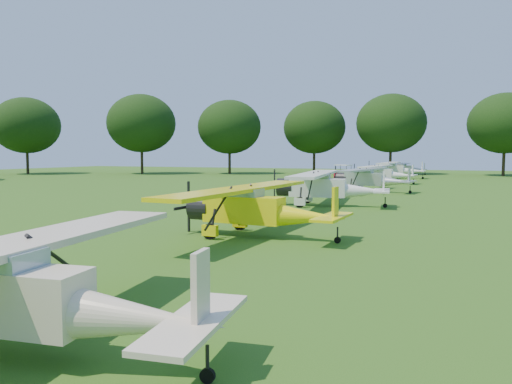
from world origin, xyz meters
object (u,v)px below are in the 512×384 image
at_px(aircraft_2, 255,206).
at_px(aircraft_7, 405,167).
at_px(aircraft_1, 23,289).
at_px(aircraft_5, 382,172).
at_px(golf_cart, 343,174).
at_px(aircraft_3, 326,185).
at_px(aircraft_6, 394,168).
at_px(aircraft_4, 370,177).

bearing_deg(aircraft_2, aircraft_7, 93.19).
xyz_separation_m(aircraft_1, aircraft_7, (-1.20, 75.89, -0.07)).
relative_size(aircraft_1, aircraft_7, 1.06).
relative_size(aircraft_5, golf_cart, 4.44).
distance_m(aircraft_3, aircraft_6, 37.81).
distance_m(aircraft_1, aircraft_6, 62.98).
relative_size(aircraft_6, golf_cart, 4.75).
bearing_deg(aircraft_3, golf_cart, 93.71).
bearing_deg(aircraft_3, aircraft_5, 83.41).
bearing_deg(aircraft_6, aircraft_5, -88.54).
distance_m(aircraft_5, aircraft_6, 12.24).
bearing_deg(aircraft_3, aircraft_7, 83.24).
height_order(aircraft_2, aircraft_6, aircraft_6).
xyz_separation_m(aircraft_1, aircraft_6, (-1.38, 62.96, 0.18)).
bearing_deg(aircraft_1, aircraft_6, 84.57).
height_order(aircraft_6, aircraft_7, aircraft_6).
bearing_deg(aircraft_2, aircraft_1, -82.18).
xyz_separation_m(aircraft_2, aircraft_7, (-0.15, 63.32, -0.16)).
xyz_separation_m(aircraft_2, golf_cart, (-6.40, 46.30, -0.65)).
bearing_deg(aircraft_4, aircraft_2, -83.23).
xyz_separation_m(aircraft_5, aircraft_7, (0.11, 25.17, -0.15)).
bearing_deg(aircraft_7, aircraft_6, -87.44).
distance_m(aircraft_4, aircraft_6, 24.88).
bearing_deg(aircraft_1, golf_cart, 90.53).
relative_size(aircraft_4, aircraft_6, 0.95).
xyz_separation_m(aircraft_4, aircraft_6, (-0.79, 24.87, 0.08)).
bearing_deg(golf_cart, aircraft_1, -60.39).
bearing_deg(aircraft_6, aircraft_7, 90.32).
relative_size(aircraft_5, aircraft_6, 0.93).
distance_m(aircraft_7, golf_cart, 18.14).
xyz_separation_m(aircraft_2, aircraft_4, (0.46, 25.52, 0.01)).
bearing_deg(aircraft_5, aircraft_2, -85.12).
bearing_deg(golf_cart, aircraft_2, -59.73).
xyz_separation_m(aircraft_4, aircraft_5, (-0.72, 12.62, -0.02)).
distance_m(aircraft_2, aircraft_3, 12.58).
bearing_deg(aircraft_6, aircraft_2, -88.51).
xyz_separation_m(aircraft_2, aircraft_5, (-0.26, 38.14, -0.01)).
distance_m(aircraft_5, golf_cart, 10.23).
xyz_separation_m(aircraft_5, golf_cart, (-6.14, 8.15, -0.65)).
height_order(aircraft_4, golf_cart, aircraft_4).
bearing_deg(aircraft_3, aircraft_1, -93.80).
distance_m(aircraft_2, aircraft_5, 38.14).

